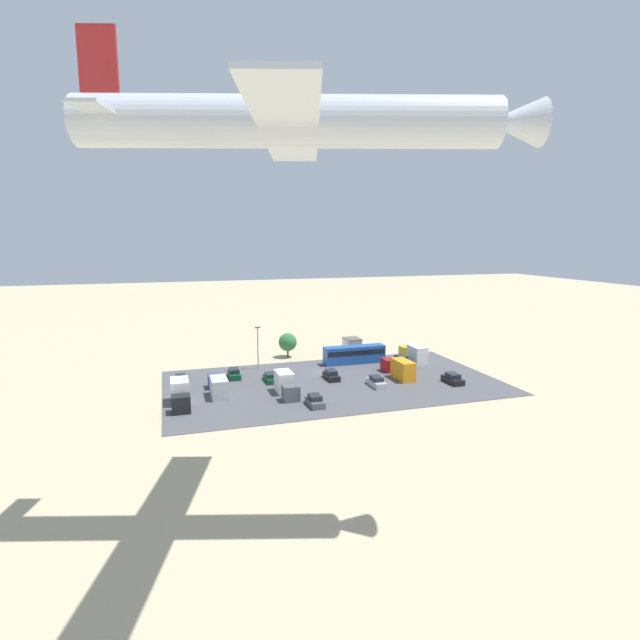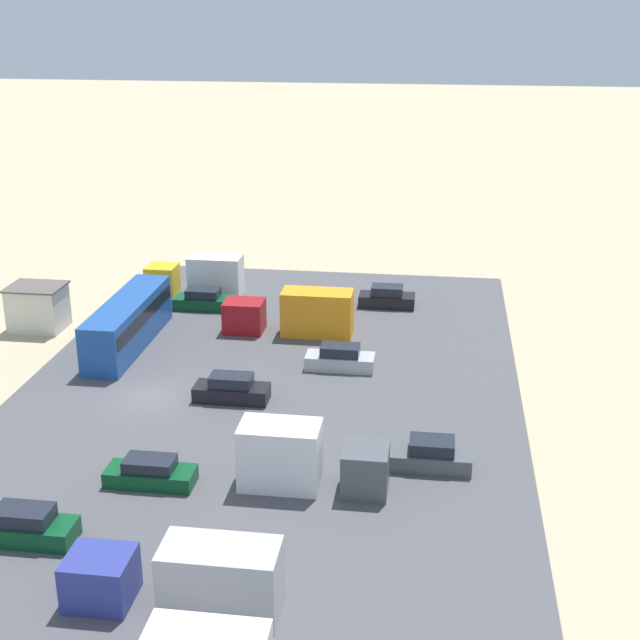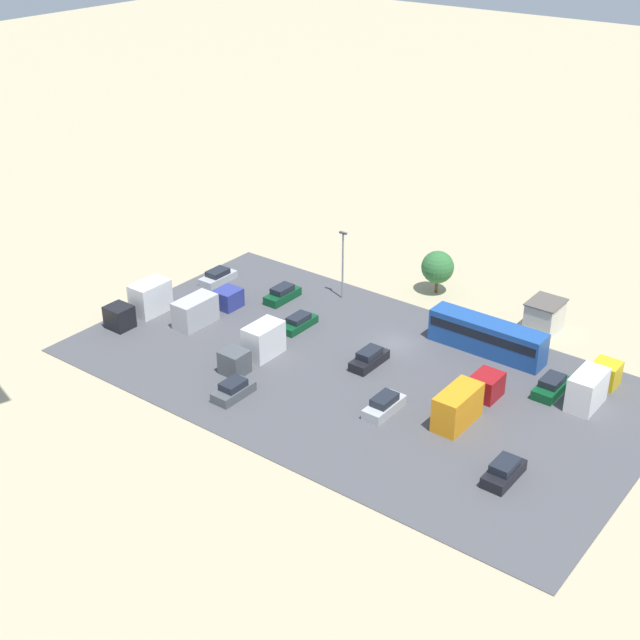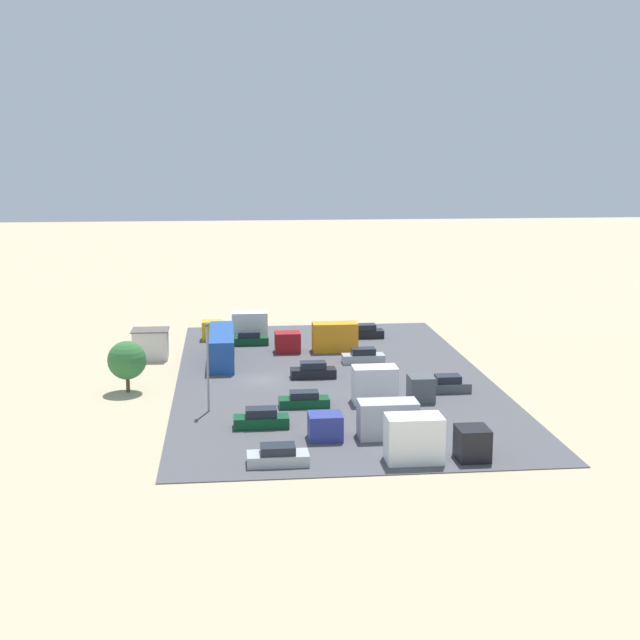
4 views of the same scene
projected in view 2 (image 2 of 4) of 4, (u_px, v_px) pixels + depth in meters
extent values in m
plane|color=tan|center=(151.00, 398.00, 54.18)|extent=(400.00, 400.00, 0.00)
cube|color=#4C4C51|center=(262.00, 404.00, 53.28)|extent=(54.20, 30.86, 0.08)
cube|color=silver|center=(38.00, 308.00, 64.85)|extent=(3.03, 3.72, 3.17)
cube|color=#59514C|center=(36.00, 287.00, 64.28)|extent=(3.27, 3.96, 0.12)
cube|color=#1E4C9E|center=(128.00, 323.00, 61.50)|extent=(11.81, 2.56, 3.33)
cube|color=black|center=(128.00, 315.00, 61.29)|extent=(11.34, 2.60, 0.93)
cube|color=#ADB2B7|center=(340.00, 362.00, 58.13)|extent=(1.82, 4.48, 0.93)
cube|color=#1E232D|center=(340.00, 350.00, 57.85)|extent=(1.53, 2.51, 0.68)
cube|color=black|center=(387.00, 300.00, 69.64)|extent=(1.93, 4.33, 0.96)
cube|color=#1E232D|center=(387.00, 290.00, 69.35)|extent=(1.62, 2.42, 0.70)
cube|color=black|center=(232.00, 393.00, 53.61)|extent=(1.79, 4.51, 0.94)
cube|color=#1E232D|center=(231.00, 380.00, 53.33)|extent=(1.51, 2.52, 0.69)
cube|color=#4C5156|center=(431.00, 459.00, 46.00)|extent=(1.93, 4.12, 0.92)
cube|color=#1E232D|center=(432.00, 446.00, 45.73)|extent=(1.62, 2.31, 0.67)
cube|color=#0C4723|center=(151.00, 476.00, 44.48)|extent=(1.77, 4.46, 0.82)
cube|color=#1E232D|center=(150.00, 464.00, 44.24)|extent=(1.48, 2.50, 0.60)
cube|color=#0C4723|center=(26.00, 531.00, 39.88)|extent=(1.81, 4.53, 0.94)
cube|color=#1E232D|center=(24.00, 515.00, 39.60)|extent=(1.52, 2.54, 0.69)
cube|color=#0C4723|center=(204.00, 303.00, 69.22)|extent=(2.00, 4.51, 0.92)
cube|color=#1E232D|center=(203.00, 293.00, 68.94)|extent=(1.68, 2.52, 0.67)
cube|color=navy|center=(100.00, 578.00, 35.77)|extent=(2.39, 2.64, 2.06)
cube|color=#B2B2B7|center=(221.00, 579.00, 34.98)|extent=(2.39, 4.69, 2.94)
cube|color=maroon|center=(244.00, 316.00, 64.36)|extent=(2.34, 2.83, 2.28)
cube|color=orange|center=(317.00, 313.00, 63.51)|extent=(2.34, 5.02, 3.25)
cube|color=#4C5156|center=(365.00, 470.00, 43.62)|extent=(2.38, 2.24, 2.30)
cube|color=white|center=(280.00, 455.00, 43.99)|extent=(2.38, 3.99, 3.29)
cube|color=gold|center=(162.00, 279.00, 72.62)|extent=(2.34, 2.38, 2.28)
cube|color=white|center=(216.00, 276.00, 71.87)|extent=(2.34, 4.23, 3.25)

